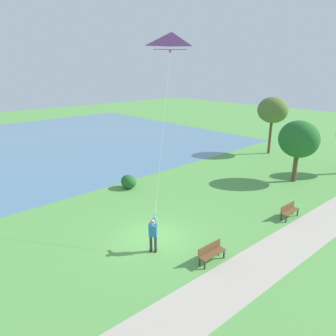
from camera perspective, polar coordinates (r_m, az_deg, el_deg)
The scene contains 10 objects.
ground_plane at distance 17.25m, azimuth -2.50°, elevation -12.65°, with size 120.00×120.00×0.00m, color #569947.
lake_water at distance 40.90m, azimuth -22.50°, elevation 4.12°, with size 36.00×44.00×0.01m, color teal.
walkway_path at distance 15.76m, azimuth 16.39°, elevation -16.65°, with size 2.40×32.00×0.02m, color #ADA393.
person_kite_flyer at distance 15.62m, azimuth -2.73°, elevation -11.71°, with size 0.55×0.62×1.83m.
flying_kite at distance 17.14m, azimuth 0.64°, elevation 21.67°, with size 2.61×3.79×8.57m.
park_bench_near_walkway at distance 15.28m, azimuth 7.92°, elevation -14.95°, with size 0.51×1.52×0.88m.
park_bench_far_walkway at distance 20.48m, azimuth 21.30°, elevation -7.18°, with size 0.51×1.52×0.88m.
tree_behind_path at distance 26.37m, azimuth 22.81°, elevation 4.83°, with size 3.18×2.59×4.93m.
tree_lakeside_near at distance 34.44m, azimuth 18.62°, elevation 9.98°, with size 3.22×2.72×5.96m.
lakeside_shrub at distance 23.85m, azimuth -7.20°, elevation -2.49°, with size 1.33×1.09×1.04m, color #236028.
Camera 1 is at (11.39, -9.56, 8.74)m, focal length 33.28 mm.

